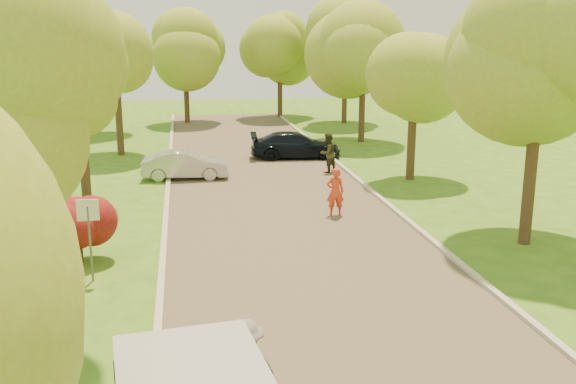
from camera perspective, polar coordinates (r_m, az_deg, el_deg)
ground at (r=14.10m, az=5.49°, el=-12.40°), size 100.00×100.00×0.00m
road at (r=21.39m, az=0.03°, el=-2.98°), size 8.00×60.00×0.01m
curb_left at (r=21.13m, az=-10.89°, el=-3.31°), size 0.18×60.00×0.12m
curb_right at (r=22.37m, az=10.33°, el=-2.30°), size 0.18×60.00×0.12m
street_sign at (r=17.03m, az=-17.30°, el=-2.64°), size 0.55×0.06×2.17m
red_shrub at (r=18.66m, az=-18.12°, el=-2.76°), size 1.70×1.70×1.95m
tree_l_mida at (r=13.55m, az=-22.16°, el=8.41°), size 4.71×4.60×7.39m
tree_l_midb at (r=24.49m, az=-17.75°, el=9.44°), size 4.30×4.20×6.62m
tree_l_far at (r=34.33m, az=-14.81°, el=12.24°), size 4.92×4.80×7.79m
tree_r_mida at (r=20.08m, az=22.13°, el=10.95°), size 5.13×5.00×7.95m
tree_r_midb at (r=28.04m, az=11.61°, el=10.91°), size 4.51×4.40×7.01m
tree_r_far at (r=37.70m, az=7.10°, el=13.26°), size 5.33×5.20×8.34m
tree_bg_a at (r=42.54m, az=-17.11°, el=12.13°), size 5.12×5.00×7.72m
tree_bg_b at (r=45.68m, az=5.43°, el=13.04°), size 5.12×5.00×7.95m
tree_bg_c at (r=46.20m, az=-8.89°, el=12.31°), size 4.92×4.80×7.33m
tree_bg_d at (r=48.78m, az=-0.47°, el=12.90°), size 5.12×5.00×7.72m
silver_sedan at (r=28.45m, az=-9.11°, el=2.39°), size 3.82×1.56×1.23m
dark_sedan at (r=32.80m, az=0.67°, el=4.19°), size 4.70×2.20×1.33m
skateboarder at (r=10.78m, az=-3.80°, el=-15.43°), size 1.26×1.03×1.70m
person_striped at (r=22.39m, az=4.22°, el=0.01°), size 0.65×0.45×1.71m
person_olive at (r=29.34m, az=3.54°, el=3.48°), size 1.12×1.07×1.82m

